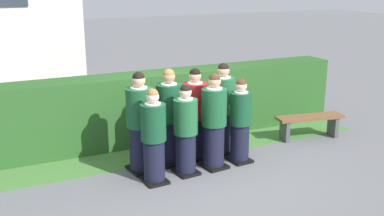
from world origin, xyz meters
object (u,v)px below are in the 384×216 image
at_px(student_front_row_1, 186,132).
at_px(student_in_red_blazer, 195,116).
at_px(student_rear_row_3, 223,110).
at_px(student_front_row_3, 240,123).
at_px(student_rear_row_0, 140,125).
at_px(student_front_row_0, 154,139).
at_px(student_front_row_2, 214,123).
at_px(wooden_bench, 310,122).
at_px(student_rear_row_1, 169,119).

distance_m(student_front_row_1, student_in_red_blazer, 0.71).
height_order(student_in_red_blazer, student_rear_row_3, student_rear_row_3).
relative_size(student_front_row_3, student_in_red_blazer, 0.91).
bearing_deg(student_rear_row_0, student_in_red_blazer, 6.82).
bearing_deg(student_front_row_0, student_in_red_blazer, 32.00).
distance_m(student_front_row_2, student_front_row_3, 0.55).
xyz_separation_m(student_rear_row_3, wooden_bench, (1.99, -0.09, -0.47)).
bearing_deg(student_rear_row_3, student_front_row_1, -149.35).
height_order(student_front_row_0, student_front_row_2, student_front_row_2).
xyz_separation_m(student_front_row_2, student_front_row_3, (0.55, 0.03, -0.07)).
height_order(student_front_row_1, student_rear_row_1, student_rear_row_1).
height_order(student_front_row_3, student_rear_row_1, student_rear_row_1).
height_order(student_front_row_0, student_front_row_3, student_front_row_0).
bearing_deg(student_rear_row_1, wooden_bench, -0.13).
height_order(student_front_row_2, student_rear_row_3, student_rear_row_3).
relative_size(student_in_red_blazer, wooden_bench, 1.16).
xyz_separation_m(student_front_row_3, wooden_bench, (1.93, 0.45, -0.37)).
distance_m(student_front_row_2, student_rear_row_3, 0.75).
relative_size(student_rear_row_0, student_rear_row_1, 1.01).
distance_m(student_rear_row_0, student_in_red_blazer, 1.09).
distance_m(student_front_row_1, student_rear_row_3, 1.21).
distance_m(student_front_row_2, student_rear_row_1, 0.79).
distance_m(student_rear_row_0, wooden_bench, 3.71).
height_order(student_front_row_0, student_rear_row_0, student_rear_row_0).
relative_size(student_front_row_0, student_front_row_3, 1.03).
relative_size(student_front_row_2, student_rear_row_1, 0.97).
bearing_deg(student_rear_row_0, student_front_row_2, -17.45).
xyz_separation_m(student_in_red_blazer, wooden_bench, (2.60, -0.03, -0.45)).
relative_size(student_front_row_0, student_rear_row_0, 0.90).
bearing_deg(student_front_row_2, wooden_bench, 10.97).
xyz_separation_m(student_front_row_1, student_rear_row_0, (-0.65, 0.42, 0.09)).
bearing_deg(student_in_red_blazer, student_front_row_0, -148.00).
relative_size(student_front_row_3, wooden_bench, 1.06).
bearing_deg(wooden_bench, student_front_row_3, -166.99).
bearing_deg(student_front_row_1, wooden_bench, 9.82).
distance_m(student_front_row_0, student_in_red_blazer, 1.23).
bearing_deg(student_rear_row_3, student_front_row_2, -130.37).
distance_m(student_rear_row_0, student_rear_row_1, 0.59).
bearing_deg(student_front_row_3, student_front_row_2, -176.46).
bearing_deg(student_rear_row_0, wooden_bench, 1.60).
height_order(student_front_row_3, student_in_red_blazer, student_in_red_blazer).
distance_m(student_front_row_1, student_rear_row_0, 0.78).
relative_size(student_front_row_2, wooden_bench, 1.16).
xyz_separation_m(student_front_row_2, student_rear_row_3, (0.49, 0.57, 0.02)).
bearing_deg(student_rear_row_1, student_front_row_2, -37.94).
relative_size(student_front_row_3, student_rear_row_0, 0.88).
xyz_separation_m(student_front_row_3, student_rear_row_0, (-1.75, 0.34, 0.11)).
distance_m(student_front_row_2, student_rear_row_0, 1.26).
bearing_deg(student_rear_row_1, student_front_row_3, -21.17).
height_order(student_front_row_1, student_front_row_2, student_front_row_2).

